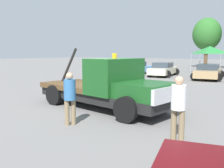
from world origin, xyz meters
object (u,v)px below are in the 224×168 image
(person_near_truck, at_px, (178,104))
(parked_car_cream, at_px, (163,69))
(parked_car_skyblue, at_px, (136,68))
(parked_car_tan, at_px, (208,72))
(tree_center, at_px, (207,34))
(tow_truck, at_px, (109,87))
(canopy_tent_green, at_px, (210,50))
(person_at_hood, at_px, (70,95))

(person_near_truck, relative_size, parked_car_cream, 0.34)
(person_near_truck, height_order, parked_car_cream, person_near_truck)
(parked_car_skyblue, height_order, parked_car_tan, same)
(tree_center, bearing_deg, tow_truck, -80.08)
(tow_truck, distance_m, canopy_tent_green, 21.16)
(parked_car_skyblue, distance_m, canopy_tent_green, 8.59)
(person_at_hood, xyz_separation_m, parked_car_cream, (-4.95, 17.17, -0.33))
(canopy_tent_green, bearing_deg, parked_car_tan, -74.53)
(canopy_tent_green, bearing_deg, person_at_hood, -84.17)
(person_near_truck, bearing_deg, canopy_tent_green, 10.33)
(parked_car_skyblue, relative_size, parked_car_tan, 0.96)
(tow_truck, height_order, person_near_truck, tow_truck)
(person_at_hood, distance_m, tree_center, 34.35)
(parked_car_tan, distance_m, tree_center, 18.25)
(parked_car_cream, bearing_deg, tow_truck, -171.69)
(person_at_hood, height_order, canopy_tent_green, canopy_tent_green)
(person_at_hood, relative_size, canopy_tent_green, 0.54)
(person_at_hood, bearing_deg, parked_car_tan, 123.10)
(person_at_hood, xyz_separation_m, parked_car_tan, (-0.52, 16.71, -0.32))
(person_near_truck, bearing_deg, parked_car_cream, 22.90)
(canopy_tent_green, bearing_deg, parked_car_cream, -112.03)
(parked_car_tan, distance_m, canopy_tent_green, 7.29)
(tow_truck, bearing_deg, person_at_hood, -75.46)
(parked_car_skyblue, height_order, parked_car_cream, same)
(person_near_truck, height_order, tree_center, tree_center)
(parked_car_skyblue, height_order, tree_center, tree_center)
(parked_car_cream, bearing_deg, person_near_truck, -162.46)
(parked_car_skyblue, bearing_deg, person_near_truck, -138.01)
(tow_truck, distance_m, parked_car_tan, 14.23)
(person_at_hood, height_order, tree_center, tree_center)
(person_near_truck, bearing_deg, parked_car_skyblue, 30.90)
(parked_car_cream, relative_size, parked_car_tan, 1.02)
(person_near_truck, bearing_deg, person_at_hood, 98.50)
(person_at_hood, bearing_deg, canopy_tent_green, 127.14)
(parked_car_tan, bearing_deg, tree_center, 7.47)
(person_near_truck, distance_m, canopy_tent_green, 23.52)
(person_at_hood, distance_m, canopy_tent_green, 23.66)
(tow_truck, relative_size, parked_car_skyblue, 1.37)
(parked_car_skyblue, xyz_separation_m, tree_center, (2.57, 16.01, 4.36))
(parked_car_cream, distance_m, canopy_tent_green, 7.07)
(parked_car_cream, relative_size, canopy_tent_green, 1.60)
(person_near_truck, xyz_separation_m, parked_car_tan, (-3.82, 15.99, -0.34))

